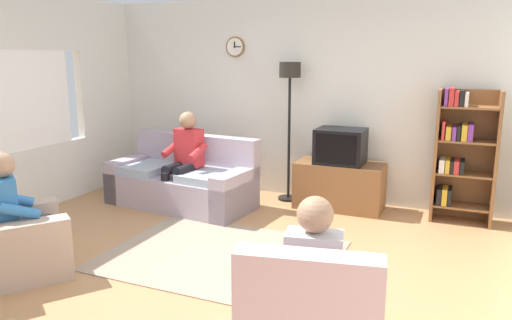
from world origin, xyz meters
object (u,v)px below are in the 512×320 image
couch (183,182)px  armchair_near_window (9,244)px  floor_lamp (290,93)px  tv_stand (340,185)px  bookshelf (461,152)px  person_in_right_armchair (315,272)px  person_in_left_armchair (17,209)px  person_on_couch (184,155)px  tv (341,146)px

couch → armchair_near_window: bearing=-97.1°
floor_lamp → armchair_near_window: 3.72m
tv_stand → floor_lamp: size_ratio=0.59×
bookshelf → person_in_right_armchair: bookshelf is taller
bookshelf → person_in_left_armchair: bearing=-138.9°
couch → person_in_left_armchair: size_ratio=1.77×
floor_lamp → couch: bearing=-146.1°
bookshelf → person_in_left_armchair: size_ratio=1.40×
bookshelf → person_in_right_armchair: size_ratio=1.40×
bookshelf → armchair_near_window: size_ratio=1.33×
tv_stand → person_in_left_armchair: bearing=-125.4°
armchair_near_window → floor_lamp: bearing=65.2°
couch → tv_stand: bearing=20.0°
tv_stand → person_on_couch: bearing=-156.1°
couch → bookshelf: 3.44m
armchair_near_window → person_in_right_armchair: bearing=-2.7°
armchair_near_window → person_on_couch: person_on_couch is taller
armchair_near_window → person_in_right_armchair: (2.84, -0.13, 0.32)m
bookshelf → person_in_left_armchair: (-3.56, -3.11, -0.23)m
bookshelf → floor_lamp: size_ratio=0.85×
floor_lamp → person_on_couch: size_ratio=1.49×
tv → armchair_near_window: 3.83m
bookshelf → tv_stand: bearing=-177.2°
tv_stand → floor_lamp: floor_lamp is taller
tv_stand → person_in_left_armchair: 3.74m
tv → person_in_right_armchair: (0.63, -3.22, -0.21)m
floor_lamp → person_in_right_armchair: bearing=-67.9°
person_on_couch → bookshelf: bearing=15.2°
couch → person_in_left_armchair: 2.37m
bookshelf → floor_lamp: floor_lamp is taller
couch → tv_stand: size_ratio=1.80×
tv → bookshelf: bearing=3.8°
tv_stand → bookshelf: size_ratio=0.70×
person_on_couch → floor_lamp: bearing=39.9°
bookshelf → armchair_near_window: bookshelf is taller
couch → armchair_near_window: size_ratio=1.68×
tv → couch: bearing=-160.7°
floor_lamp → tv_stand: bearing=-7.7°
bookshelf → person_on_couch: bookshelf is taller
tv_stand → tv: tv is taller
bookshelf → person_in_left_armchair: 4.73m
person_in_left_armchair → floor_lamp: bearing=65.5°
person_in_left_armchair → bookshelf: bearing=41.1°
tv_stand → tv: (-0.00, -0.02, 0.52)m
couch → person_in_right_armchair: person_in_right_armchair is taller
armchair_near_window → person_in_left_armchair: person_in_left_armchair is taller
person_in_left_armchair → person_in_right_armchair: same height
floor_lamp → person_in_right_armchair: 3.70m
floor_lamp → bookshelf: bearing=-0.8°
bookshelf → floor_lamp: bearing=179.2°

